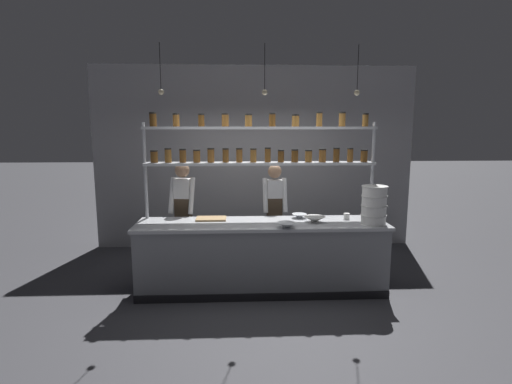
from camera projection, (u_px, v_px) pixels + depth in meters
name	position (u px, v px, depth m)	size (l,w,h in m)	color
ground_plane	(261.00, 289.00, 5.34)	(40.00, 40.00, 0.00)	#3D3D42
back_wall	(255.00, 158.00, 7.14)	(5.65, 0.12, 3.20)	#939399
prep_counter	(262.00, 256.00, 5.27)	(3.25, 0.76, 0.92)	gray
spice_shelf_unit	(260.00, 149.00, 5.37)	(3.14, 0.28, 2.35)	#B7BABF
chef_left	(183.00, 211.00, 5.80)	(0.39, 0.31, 1.64)	black
chef_center	(274.00, 210.00, 5.99)	(0.36, 0.29, 1.60)	black
container_stack	(374.00, 205.00, 5.06)	(0.33, 0.33, 0.50)	white
cutting_board	(211.00, 219.00, 5.36)	(0.40, 0.26, 0.02)	#A88456
prep_bowl_near_left	(299.00, 216.00, 5.45)	(0.21, 0.21, 0.06)	silver
prep_bowl_center_front	(315.00, 219.00, 5.20)	(0.28, 0.28, 0.08)	silver
prep_bowl_center_back	(286.00, 225.00, 4.90)	(0.24, 0.24, 0.07)	#B2B7BC
serving_cup_front	(347.00, 216.00, 5.37)	(0.08, 0.08, 0.08)	silver
pendant_light_row	(262.00, 90.00, 4.92)	(2.50, 0.07, 0.62)	black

